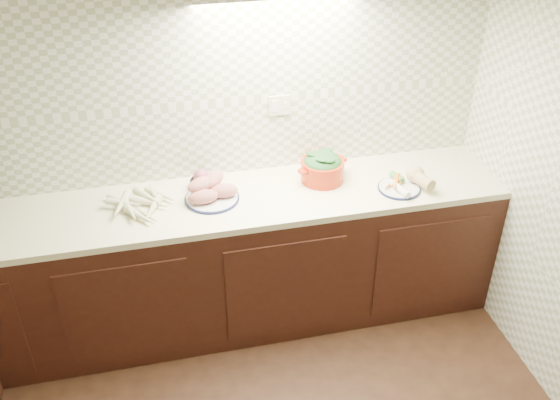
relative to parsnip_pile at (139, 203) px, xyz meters
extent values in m
cube|color=#9FA785|center=(0.32, 0.24, 0.37)|extent=(3.60, 0.05, 2.60)
cube|color=beige|center=(0.87, 0.26, 0.39)|extent=(0.13, 0.01, 0.12)
cube|color=black|center=(0.32, -0.03, -0.50)|extent=(3.60, 0.60, 0.86)
cube|color=beige|center=(0.32, -0.03, -0.05)|extent=(3.60, 0.60, 0.04)
cone|color=beige|center=(0.02, 0.07, -0.01)|extent=(0.11, 0.20, 0.04)
cone|color=beige|center=(-0.02, 0.02, -0.01)|extent=(0.08, 0.22, 0.05)
cone|color=beige|center=(0.10, 0.07, -0.01)|extent=(0.14, 0.23, 0.04)
cone|color=beige|center=(0.05, -0.09, -0.01)|extent=(0.16, 0.19, 0.05)
cone|color=beige|center=(-0.06, 0.03, -0.01)|extent=(0.13, 0.22, 0.05)
cone|color=beige|center=(-0.13, -0.10, -0.01)|extent=(0.17, 0.22, 0.04)
cone|color=beige|center=(-0.04, 0.02, -0.01)|extent=(0.07, 0.20, 0.05)
cone|color=beige|center=(-0.08, 0.05, 0.01)|extent=(0.14, 0.23, 0.04)
cone|color=beige|center=(0.10, 0.00, 0.01)|extent=(0.15, 0.24, 0.04)
cone|color=beige|center=(-0.01, -0.03, 0.02)|extent=(0.15, 0.24, 0.05)
cone|color=beige|center=(0.08, 0.00, 0.02)|extent=(0.05, 0.21, 0.04)
cylinder|color=#11173F|center=(0.41, -0.01, -0.03)|extent=(0.31, 0.31, 0.01)
cylinder|color=silver|center=(0.41, -0.01, -0.02)|extent=(0.30, 0.30, 0.02)
ellipsoid|color=#B1655D|center=(0.36, -0.06, 0.02)|extent=(0.19, 0.15, 0.08)
ellipsoid|color=#B1655D|center=(0.47, -0.02, 0.02)|extent=(0.19, 0.15, 0.08)
ellipsoid|color=#B1655D|center=(0.39, 0.04, 0.02)|extent=(0.19, 0.15, 0.08)
ellipsoid|color=#B1655D|center=(0.35, 0.00, 0.07)|extent=(0.19, 0.15, 0.08)
ellipsoid|color=#B1655D|center=(0.43, 0.05, 0.07)|extent=(0.19, 0.15, 0.08)
cylinder|color=black|center=(0.38, 0.11, 0.00)|extent=(0.17, 0.17, 0.06)
sphere|color=maroon|center=(0.37, 0.11, 0.06)|extent=(0.09, 0.09, 0.09)
sphere|color=silver|center=(0.42, 0.12, 0.04)|extent=(0.05, 0.05, 0.05)
cylinder|color=#BA250A|center=(1.08, 0.06, 0.03)|extent=(0.33, 0.33, 0.13)
cube|color=#BA250A|center=(0.95, 0.01, 0.07)|extent=(0.05, 0.06, 0.02)
cube|color=#BA250A|center=(1.22, 0.11, 0.07)|extent=(0.05, 0.06, 0.02)
ellipsoid|color=#2B6C31|center=(1.08, 0.06, 0.08)|extent=(0.23, 0.23, 0.13)
cylinder|color=#11173F|center=(1.49, -0.15, -0.03)|extent=(0.25, 0.25, 0.01)
cylinder|color=silver|center=(1.49, -0.15, -0.02)|extent=(0.24, 0.24, 0.02)
cone|color=orange|center=(1.46, -0.12, 0.00)|extent=(0.08, 0.14, 0.03)
cone|color=orange|center=(1.49, -0.14, 0.00)|extent=(0.08, 0.14, 0.03)
cone|color=orange|center=(1.46, -0.13, 0.00)|extent=(0.10, 0.14, 0.03)
cone|color=orange|center=(1.49, -0.12, 0.02)|extent=(0.11, 0.13, 0.03)
cone|color=orange|center=(1.48, -0.12, 0.02)|extent=(0.09, 0.14, 0.03)
cylinder|color=white|center=(1.47, -0.19, 0.00)|extent=(0.08, 0.16, 0.04)
cylinder|color=#3B6D2D|center=(1.50, -0.07, 0.00)|extent=(0.07, 0.11, 0.04)
camera|label=1|loc=(0.12, -3.00, 1.92)|focal=40.00mm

